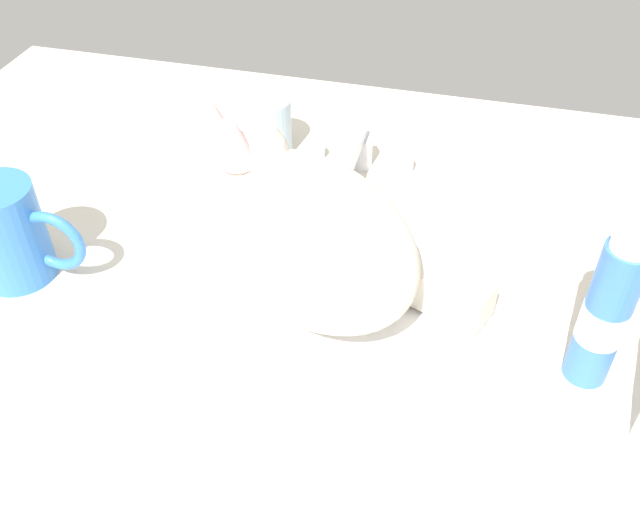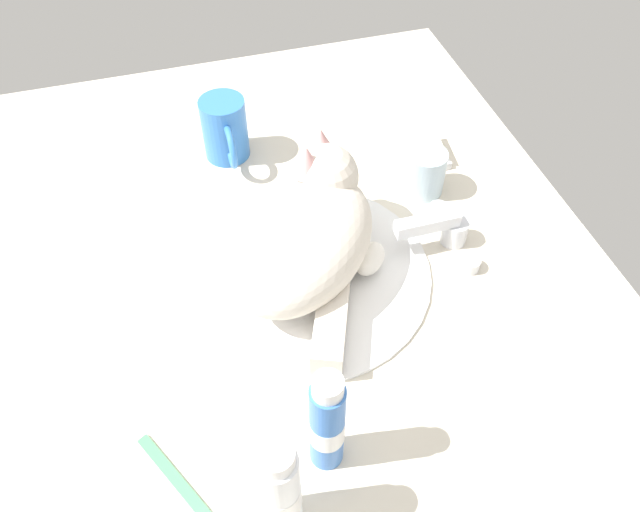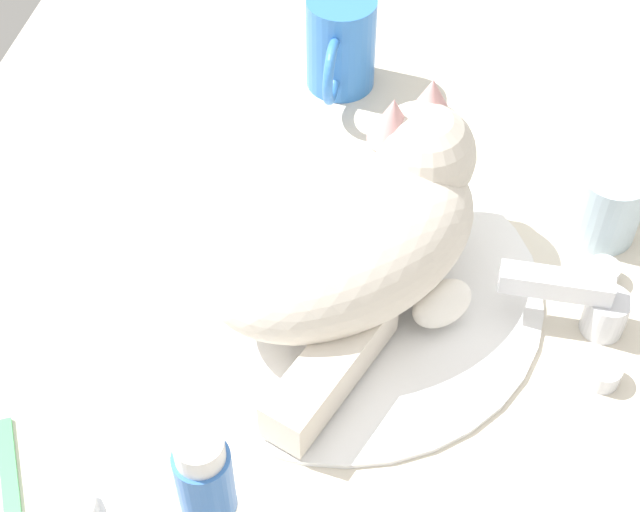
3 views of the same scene
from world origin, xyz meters
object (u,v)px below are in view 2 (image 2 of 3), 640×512
at_px(faucet, 446,230).
at_px(coffee_mug, 225,130).
at_px(cat, 308,232).
at_px(toothpaste_bottle, 327,424).
at_px(mouthwash_bottle, 280,491).
at_px(soap_bar, 423,143).
at_px(toothbrush, 188,493).
at_px(rinse_cup, 425,172).

height_order(faucet, coffee_mug, coffee_mug).
bearing_deg(faucet, cat, -92.92).
bearing_deg(faucet, toothpaste_bottle, -44.49).
bearing_deg(coffee_mug, mouthwash_bottle, -5.39).
xyz_separation_m(faucet, coffee_mug, (-0.27, -0.25, 0.02)).
bearing_deg(coffee_mug, faucet, 42.90).
bearing_deg(cat, coffee_mug, -167.24).
relative_size(faucet, soap_bar, 1.92).
relative_size(faucet, cat, 0.42).
bearing_deg(faucet, soap_bar, 166.79).
distance_m(faucet, toothpaste_bottle, 0.36).
distance_m(cat, toothpaste_bottle, 0.27).
height_order(faucet, toothpaste_bottle, toothpaste_bottle).
bearing_deg(toothbrush, mouthwash_bottle, 60.78).
xyz_separation_m(mouthwash_bottle, toothbrush, (-0.05, -0.09, -0.07)).
height_order(cat, mouthwash_bottle, same).
bearing_deg(rinse_cup, soap_bar, 158.25).
height_order(coffee_mug, mouthwash_bottle, mouthwash_bottle).
distance_m(rinse_cup, toothbrush, 0.55).
bearing_deg(soap_bar, toothbrush, -45.11).
xyz_separation_m(cat, soap_bar, (-0.18, 0.24, -0.05)).
relative_size(cat, mouthwash_bottle, 2.04).
bearing_deg(soap_bar, coffee_mug, -106.35).
bearing_deg(soap_bar, faucet, -13.21).
distance_m(faucet, coffee_mug, 0.37).
bearing_deg(toothpaste_bottle, toothbrush, -89.30).
bearing_deg(toothpaste_bottle, faucet, 135.51).
height_order(rinse_cup, soap_bar, rinse_cup).
xyz_separation_m(coffee_mug, rinse_cup, (0.16, 0.27, -0.01)).
height_order(faucet, mouthwash_bottle, mouthwash_bottle).
bearing_deg(soap_bar, toothpaste_bottle, -33.61).
bearing_deg(faucet, rinse_cup, 173.06).
xyz_separation_m(rinse_cup, toothbrush, (0.36, -0.41, -0.03)).
xyz_separation_m(cat, toothbrush, (0.26, -0.20, -0.06)).
xyz_separation_m(toothpaste_bottle, mouthwash_bottle, (0.05, -0.06, 0.00)).
xyz_separation_m(soap_bar, mouthwash_bottle, (0.49, -0.35, 0.05)).
height_order(faucet, toothbrush, faucet).
relative_size(faucet, mouthwash_bottle, 0.86).
bearing_deg(mouthwash_bottle, coffee_mug, 174.61).
distance_m(soap_bar, toothpaste_bottle, 0.53).
xyz_separation_m(coffee_mug, mouthwash_bottle, (0.58, -0.05, 0.02)).
distance_m(faucet, soap_bar, 0.19).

